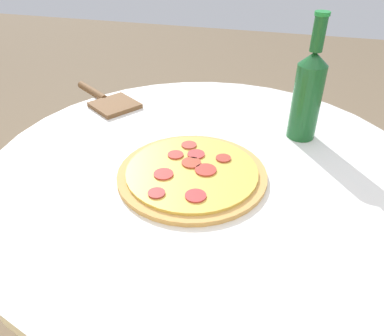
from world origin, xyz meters
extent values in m
cylinder|color=white|center=(0.00, 0.00, 0.35)|extent=(0.09, 0.09, 0.67)
cylinder|color=white|center=(0.00, 0.00, 0.70)|extent=(0.94, 0.94, 0.02)
cylinder|color=tan|center=(0.01, 0.06, 0.72)|extent=(0.30, 0.30, 0.01)
cylinder|color=#E0BC4C|center=(0.01, 0.06, 0.73)|extent=(0.27, 0.27, 0.01)
cylinder|color=#A03533|center=(0.06, 0.15, 0.73)|extent=(0.03, 0.03, 0.00)
cylinder|color=#B53434|center=(-0.02, 0.14, 0.73)|extent=(0.04, 0.04, 0.00)
cylinder|color=#BA332F|center=(0.06, 0.09, 0.73)|extent=(0.04, 0.04, 0.00)
cylinder|color=#B2362D|center=(-0.01, 0.05, 0.73)|extent=(0.04, 0.04, 0.00)
cylinder|color=#AC3D29|center=(0.02, 0.03, 0.73)|extent=(0.04, 0.04, 0.00)
cylinder|color=#B73535|center=(0.02, 0.00, 0.73)|extent=(0.04, 0.04, 0.00)
cylinder|color=#A73D33|center=(0.05, -0.03, 0.73)|extent=(0.03, 0.03, 0.00)
cylinder|color=#B0362F|center=(0.06, 0.01, 0.73)|extent=(0.03, 0.03, 0.00)
cylinder|color=#A8372C|center=(-0.04, 0.00, 0.73)|extent=(0.03, 0.03, 0.00)
cylinder|color=#195628|center=(-0.19, -0.17, 0.80)|extent=(0.07, 0.07, 0.18)
cone|color=#195628|center=(-0.19, -0.17, 0.90)|extent=(0.07, 0.07, 0.03)
cylinder|color=#195628|center=(-0.19, -0.17, 0.96)|extent=(0.03, 0.03, 0.07)
cylinder|color=#1E8438|center=(-0.19, -0.17, 1.00)|extent=(0.03, 0.03, 0.01)
cube|color=brown|center=(0.31, -0.21, 0.72)|extent=(0.15, 0.15, 0.01)
cylinder|color=brown|center=(0.42, -0.28, 0.72)|extent=(0.13, 0.10, 0.02)
camera|label=1|loc=(-0.15, 0.66, 1.16)|focal=35.00mm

